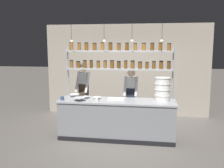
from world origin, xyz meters
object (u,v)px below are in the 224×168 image
object	(u,v)px
prep_bowl_center_back	(75,96)
prep_bowl_near_right	(79,99)
chef_left	(84,91)
serving_cup_by_board	(62,98)
spice_shelf_unit	(118,61)
prep_bowl_near_left	(86,97)
container_stack	(162,89)
chef_center	(131,95)
cutting_board	(116,99)
prep_bowl_center_front	(97,98)
serving_cup_front	(97,99)

from	to	relation	value
prep_bowl_center_back	prep_bowl_near_right	distance (m)	0.49
chef_left	serving_cup_by_board	size ratio (longest dim) A/B	19.76
serving_cup_by_board	spice_shelf_unit	bearing A→B (deg)	22.51
prep_bowl_near_left	prep_bowl_near_right	size ratio (longest dim) A/B	0.66
container_stack	prep_bowl_center_back	size ratio (longest dim) A/B	2.10
prep_bowl_near_left	prep_bowl_center_back	distance (m)	0.35
chef_center	cutting_board	bearing A→B (deg)	-110.85
container_stack	serving_cup_by_board	size ratio (longest dim) A/B	6.19
prep_bowl_center_front	serving_cup_front	bearing A→B (deg)	-80.34
chef_center	prep_bowl_center_front	world-z (taller)	chef_center
spice_shelf_unit	prep_bowl_near_left	distance (m)	1.17
prep_bowl_center_front	chef_center	bearing A→B (deg)	40.38
spice_shelf_unit	chef_center	xyz separation A→B (m)	(0.28, 0.38, -0.90)
chef_left	cutting_board	bearing A→B (deg)	-19.07
prep_bowl_center_back	serving_cup_front	distance (m)	0.77
container_stack	serving_cup_by_board	bearing A→B (deg)	-172.77
spice_shelf_unit	container_stack	size ratio (longest dim) A/B	4.84
chef_center	prep_bowl_center_back	size ratio (longest dim) A/B	6.21
chef_left	prep_bowl_center_back	size ratio (longest dim) A/B	6.70
chef_center	serving_cup_front	world-z (taller)	chef_center
cutting_board	prep_bowl_center_front	size ratio (longest dim) A/B	2.14
chef_left	chef_center	bearing A→B (deg)	13.92
container_stack	prep_bowl_near_right	world-z (taller)	container_stack
serving_cup_front	prep_bowl_near_right	bearing A→B (deg)	-178.37
prep_bowl_near_left	serving_cup_by_board	xyz separation A→B (m)	(-0.50, -0.28, 0.02)
chef_center	cutting_board	size ratio (longest dim) A/B	4.00
prep_bowl_near_left	prep_bowl_center_back	bearing A→B (deg)	159.22
prep_bowl_near_right	serving_cup_front	bearing A→B (deg)	1.63
chef_left	chef_center	xyz separation A→B (m)	(1.26, 0.03, -0.09)
chef_left	prep_bowl_near_left	bearing A→B (deg)	-56.49
prep_bowl_center_front	serving_cup_by_board	xyz separation A→B (m)	(-0.78, -0.26, 0.02)
spice_shelf_unit	chef_center	distance (m)	1.02
cutting_board	serving_cup_by_board	distance (m)	1.27
prep_bowl_near_left	serving_cup_by_board	distance (m)	0.58
spice_shelf_unit	prep_bowl_center_back	distance (m)	1.39
prep_bowl_near_right	spice_shelf_unit	bearing A→B (deg)	32.39
prep_bowl_near_right	prep_bowl_center_back	bearing A→B (deg)	120.08
chef_center	prep_bowl_near_right	bearing A→B (deg)	-135.99
spice_shelf_unit	prep_bowl_center_back	world-z (taller)	spice_shelf_unit
cutting_board	serving_cup_front	bearing A→B (deg)	-145.94
chef_left	chef_center	size ratio (longest dim) A/B	1.08
chef_center	prep_bowl_center_front	xyz separation A→B (m)	(-0.76, -0.65, 0.03)
prep_bowl_near_left	spice_shelf_unit	bearing A→B (deg)	17.43
spice_shelf_unit	prep_bowl_center_front	bearing A→B (deg)	-151.14
chef_center	cutting_board	distance (m)	0.69
chef_center	container_stack	bearing A→B (deg)	-33.60
spice_shelf_unit	serving_cup_front	xyz separation A→B (m)	(-0.43, -0.52, -0.85)
chef_left	prep_bowl_near_right	distance (m)	0.90
chef_left	prep_bowl_near_left	size ratio (longest dim) A/B	9.15
prep_bowl_near_left	serving_cup_front	distance (m)	0.43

